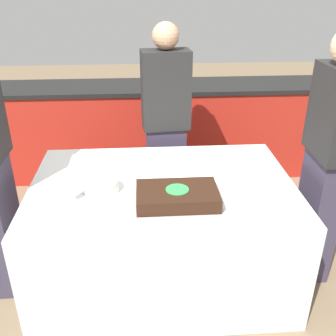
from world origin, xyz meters
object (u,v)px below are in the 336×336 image
at_px(wine_glass, 70,185).
at_px(person_cutting_cake, 166,125).
at_px(cake, 177,196).
at_px(plate_stack, 101,186).
at_px(person_seated_right, 328,160).

relative_size(wine_glass, person_cutting_cake, 0.10).
relative_size(cake, wine_glass, 3.10).
relative_size(plate_stack, person_cutting_cake, 0.13).
bearing_deg(person_seated_right, wine_glass, -83.06).
bearing_deg(person_cutting_cake, person_seated_right, 136.04).
height_order(wine_glass, person_seated_right, person_seated_right).
relative_size(wine_glass, person_seated_right, 0.10).
bearing_deg(cake, wine_glass, 175.14).
bearing_deg(person_cutting_cake, cake, 84.75).
relative_size(person_cutting_cake, person_seated_right, 0.97).
xyz_separation_m(wine_glass, person_seated_right, (1.56, 0.19, 0.02)).
height_order(wine_glass, person_cutting_cake, person_cutting_cake).
bearing_deg(plate_stack, person_cutting_cake, 62.66).
distance_m(cake, wine_glass, 0.60).
relative_size(plate_stack, wine_glass, 1.30).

